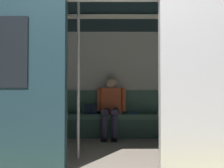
# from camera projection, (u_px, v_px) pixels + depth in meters

# --- Properties ---
(train_car) EXTENTS (6.40, 2.60, 2.21)m
(train_car) POSITION_uv_depth(u_px,v_px,m) (108.00, 54.00, 3.88)
(train_car) COLOR silver
(train_car) RESTS_ON ground_plane
(bench_seat) EXTENTS (2.76, 0.44, 0.44)m
(bench_seat) POSITION_uv_depth(u_px,v_px,m) (112.00, 119.00, 4.80)
(bench_seat) COLOR #4C7566
(bench_seat) RESTS_ON ground_plane
(person_seated) EXTENTS (0.55, 0.69, 1.17)m
(person_seated) POSITION_uv_depth(u_px,v_px,m) (111.00, 102.00, 4.75)
(person_seated) COLOR #CC5933
(person_seated) RESTS_ON ground_plane
(handbag) EXTENTS (0.26, 0.15, 0.17)m
(handbag) POSITION_uv_depth(u_px,v_px,m) (91.00, 109.00, 4.87)
(handbag) COLOR #262D4C
(handbag) RESTS_ON bench_seat
(book) EXTENTS (0.20, 0.25, 0.03)m
(book) POSITION_uv_depth(u_px,v_px,m) (133.00, 113.00, 4.83)
(book) COLOR #26598C
(book) RESTS_ON bench_seat
(grab_pole_door) EXTENTS (0.04, 0.04, 2.07)m
(grab_pole_door) POSITION_uv_depth(u_px,v_px,m) (78.00, 79.00, 3.28)
(grab_pole_door) COLOR silver
(grab_pole_door) RESTS_ON ground_plane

